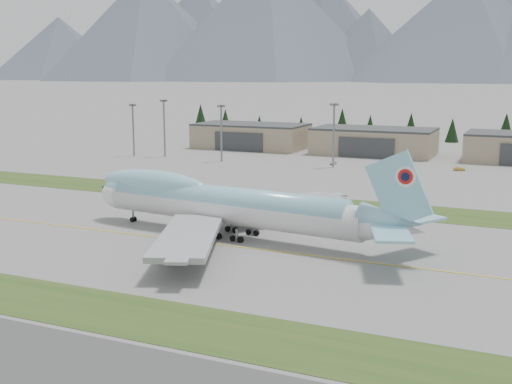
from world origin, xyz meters
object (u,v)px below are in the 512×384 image
at_px(boeing_747_freighter, 226,204).
at_px(service_vehicle_b, 459,171).
at_px(hangar_left, 251,136).
at_px(hangar_center, 374,141).
at_px(service_vehicle_a, 333,165).

height_order(boeing_747_freighter, service_vehicle_b, boeing_747_freighter).
bearing_deg(hangar_left, hangar_center, 0.00).
xyz_separation_m(hangar_left, service_vehicle_b, (92.28, -32.01, -5.39)).
height_order(service_vehicle_a, service_vehicle_b, service_vehicle_b).
distance_m(service_vehicle_a, service_vehicle_b, 43.91).
height_order(hangar_center, service_vehicle_b, hangar_center).
height_order(hangar_center, service_vehicle_a, hangar_center).
relative_size(hangar_center, service_vehicle_b, 12.14).
distance_m(hangar_left, service_vehicle_a, 60.03).
bearing_deg(service_vehicle_b, service_vehicle_a, 80.64).
distance_m(boeing_747_freighter, hangar_left, 154.82).
bearing_deg(boeing_747_freighter, service_vehicle_b, 79.91).
bearing_deg(service_vehicle_b, hangar_left, 57.62).
relative_size(hangar_left, hangar_center, 1.00).
bearing_deg(hangar_center, service_vehicle_b, -40.65).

